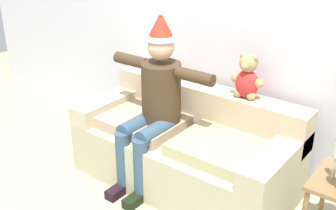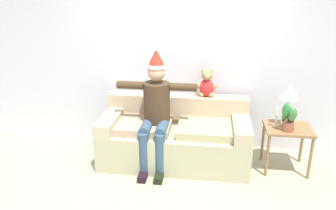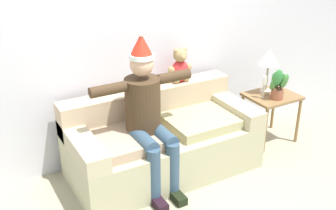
{
  "view_description": "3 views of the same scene",
  "coord_description": "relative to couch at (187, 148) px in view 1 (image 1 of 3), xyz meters",
  "views": [
    {
      "loc": [
        1.82,
        -1.62,
        2.17
      ],
      "look_at": [
        -0.1,
        0.87,
        0.77
      ],
      "focal_mm": 44.16,
      "sensor_mm": 36.0,
      "label": 1
    },
    {
      "loc": [
        0.44,
        -2.98,
        2.24
      ],
      "look_at": [
        -0.09,
        0.93,
        0.81
      ],
      "focal_mm": 35.19,
      "sensor_mm": 36.0,
      "label": 2
    },
    {
      "loc": [
        -1.78,
        -2.27,
        2.44
      ],
      "look_at": [
        0.03,
        0.93,
        0.77
      ],
      "focal_mm": 43.96,
      "sensor_mm": 36.0,
      "label": 3
    }
  ],
  "objects": [
    {
      "name": "back_wall",
      "position": [
        0.0,
        0.54,
        1.01
      ],
      "size": [
        7.0,
        0.1,
        2.7
      ],
      "primitive_type": "cube",
      "color": "silver",
      "rests_on": "ground_plane"
    },
    {
      "name": "couch",
      "position": [
        0.0,
        0.0,
        0.0
      ],
      "size": [
        1.92,
        0.91,
        0.83
      ],
      "color": "#B2AE88",
      "rests_on": "ground_plane"
    },
    {
      "name": "person_seated",
      "position": [
        -0.23,
        -0.16,
        0.46
      ],
      "size": [
        1.02,
        0.77,
        1.55
      ],
      "color": "#422F1D",
      "rests_on": "ground_plane"
    },
    {
      "name": "teddy_bear",
      "position": [
        0.39,
        0.29,
        0.66
      ],
      "size": [
        0.29,
        0.17,
        0.38
      ],
      "color": "red",
      "rests_on": "couch"
    }
  ]
}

